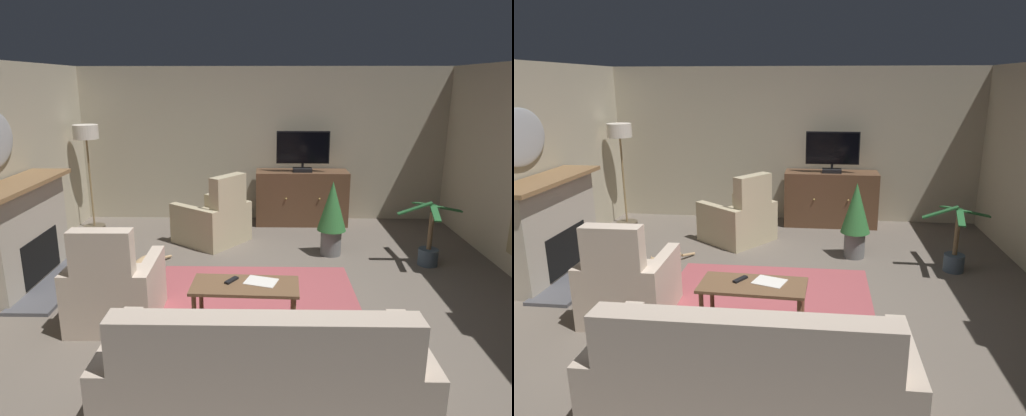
% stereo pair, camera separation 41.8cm
% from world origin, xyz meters
% --- Properties ---
extents(ground_plane, '(6.78, 7.49, 0.04)m').
position_xyz_m(ground_plane, '(0.00, 0.00, -0.02)').
color(ground_plane, '#665B51').
extents(wall_back, '(6.78, 0.10, 2.59)m').
position_xyz_m(wall_back, '(0.00, 3.50, 1.29)').
color(wall_back, '#B2A88E').
rests_on(wall_back, ground_plane).
extents(rug_central, '(2.31, 1.96, 0.01)m').
position_xyz_m(rug_central, '(-0.09, 0.19, 0.01)').
color(rug_central, '#9E474C').
rests_on(rug_central, ground_plane).
extents(fireplace, '(0.87, 1.77, 1.23)m').
position_xyz_m(fireplace, '(-2.82, 0.69, 0.58)').
color(fireplace, '#4C4C51').
rests_on(fireplace, ground_plane).
extents(wall_mirror_oval, '(0.06, 1.00, 0.69)m').
position_xyz_m(wall_mirror_oval, '(-3.06, 0.69, 1.71)').
color(wall_mirror_oval, '#B2B7BF').
extents(tv_cabinet, '(1.52, 0.54, 0.91)m').
position_xyz_m(tv_cabinet, '(0.65, 3.15, 0.43)').
color(tv_cabinet, '#402A1C').
rests_on(tv_cabinet, ground_plane).
extents(television, '(0.86, 0.20, 0.66)m').
position_xyz_m(television, '(0.65, 3.09, 1.26)').
color(television, black).
rests_on(television, tv_cabinet).
extents(coffee_table, '(1.04, 0.51, 0.47)m').
position_xyz_m(coffee_table, '(-0.15, -0.38, 0.41)').
color(coffee_table, brown).
rests_on(coffee_table, ground_plane).
extents(tv_remote, '(0.13, 0.17, 0.02)m').
position_xyz_m(tv_remote, '(-0.29, -0.31, 0.48)').
color(tv_remote, black).
rests_on(tv_remote, coffee_table).
extents(folded_newspaper, '(0.35, 0.30, 0.01)m').
position_xyz_m(folded_newspaper, '(0.00, -0.32, 0.48)').
color(folded_newspaper, silver).
rests_on(folded_newspaper, coffee_table).
extents(sofa_floral, '(2.18, 0.91, 1.00)m').
position_xyz_m(sofa_floral, '(0.03, -1.70, 0.33)').
color(sofa_floral, '#C6B29E').
rests_on(sofa_floral, ground_plane).
extents(armchair_in_far_corner, '(1.22, 1.22, 1.05)m').
position_xyz_m(armchair_in_far_corner, '(-0.73, 2.17, 0.32)').
color(armchair_in_far_corner, tan).
rests_on(armchair_in_far_corner, ground_plane).
extents(armchair_facing_sofa, '(0.84, 0.86, 1.06)m').
position_xyz_m(armchair_facing_sofa, '(-1.45, -0.26, 0.33)').
color(armchair_facing_sofa, '#C6B29E').
rests_on(armchair_facing_sofa, ground_plane).
extents(potted_plant_small_fern_corner, '(0.82, 0.94, 0.86)m').
position_xyz_m(potted_plant_small_fern_corner, '(2.18, 1.31, 0.24)').
color(potted_plant_small_fern_corner, '#3D4C5B').
rests_on(potted_plant_small_fern_corner, ground_plane).
extents(potted_plant_on_hearth_side, '(0.40, 0.40, 1.04)m').
position_xyz_m(potted_plant_on_hearth_side, '(0.96, 1.67, 0.59)').
color(potted_plant_on_hearth_side, slate).
rests_on(potted_plant_on_hearth_side, ground_plane).
extents(cat, '(0.46, 0.62, 0.18)m').
position_xyz_m(cat, '(-1.52, 1.12, 0.09)').
color(cat, tan).
rests_on(cat, ground_plane).
extents(floor_lamp, '(0.39, 0.39, 1.69)m').
position_xyz_m(floor_lamp, '(-2.79, 2.82, 1.36)').
color(floor_lamp, '#4C4233').
rests_on(floor_lamp, ground_plane).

